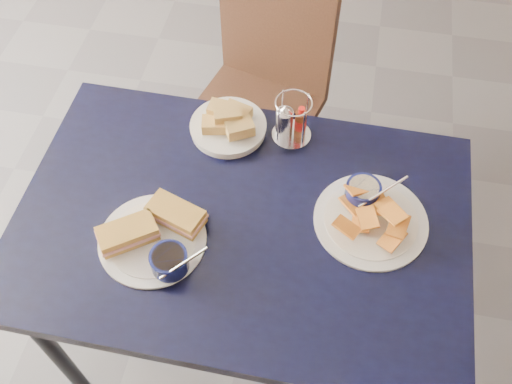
% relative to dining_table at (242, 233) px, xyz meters
% --- Properties ---
extents(ground, '(6.00, 6.00, 0.00)m').
position_rel_dining_table_xyz_m(ground, '(-0.01, 0.21, -0.68)').
color(ground, '#535257').
rests_on(ground, ground).
extents(dining_table, '(1.15, 0.77, 0.75)m').
position_rel_dining_table_xyz_m(dining_table, '(0.00, 0.00, 0.00)').
color(dining_table, black).
rests_on(dining_table, ground).
extents(chair_far, '(0.51, 0.50, 0.89)m').
position_rel_dining_table_xyz_m(chair_far, '(-0.09, 0.73, -0.17)').
color(chair_far, black).
rests_on(chair_far, ground).
extents(sandwich_plate, '(0.30, 0.27, 0.12)m').
position_rel_dining_table_xyz_m(sandwich_plate, '(-0.19, -0.10, 0.10)').
color(sandwich_plate, white).
rests_on(sandwich_plate, dining_table).
extents(plantain_plate, '(0.29, 0.29, 0.12)m').
position_rel_dining_table_xyz_m(plantain_plate, '(0.31, 0.07, 0.09)').
color(plantain_plate, white).
rests_on(plantain_plate, dining_table).
extents(bread_basket, '(0.21, 0.21, 0.08)m').
position_rel_dining_table_xyz_m(bread_basket, '(-0.09, 0.28, 0.10)').
color(bread_basket, white).
rests_on(bread_basket, dining_table).
extents(condiment_caddy, '(0.11, 0.11, 0.14)m').
position_rel_dining_table_xyz_m(condiment_caddy, '(0.08, 0.30, 0.13)').
color(condiment_caddy, silver).
rests_on(condiment_caddy, dining_table).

